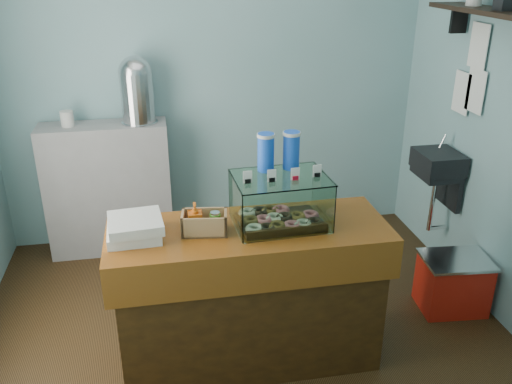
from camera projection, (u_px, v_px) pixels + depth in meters
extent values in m
plane|color=black|center=(243.00, 330.00, 3.65)|extent=(3.50, 3.50, 0.00)
cube|color=#709FA3|center=(212.00, 77.00, 4.44)|extent=(3.50, 0.04, 2.80)
cube|color=#709FA3|center=(316.00, 266.00, 1.73)|extent=(3.50, 0.04, 2.80)
cube|color=black|center=(438.00, 162.00, 4.05)|extent=(0.30, 0.35, 0.15)
cube|color=black|center=(450.00, 185.00, 4.15)|extent=(0.04, 0.30, 0.35)
cylinder|color=silver|center=(443.00, 142.00, 4.10)|extent=(0.02, 0.02, 0.12)
cylinder|color=silver|center=(432.00, 204.00, 4.19)|extent=(0.04, 0.04, 0.45)
cube|color=black|center=(485.00, 10.00, 3.39)|extent=(0.25, 1.00, 0.03)
cube|color=black|center=(459.00, 20.00, 3.80)|extent=(0.12, 0.03, 0.18)
cube|color=white|center=(476.00, 91.00, 3.76)|extent=(0.01, 0.21, 0.30)
cube|color=white|center=(462.00, 93.00, 3.94)|extent=(0.01, 0.21, 0.30)
cube|color=white|center=(479.00, 46.00, 3.69)|extent=(0.01, 0.21, 0.30)
cube|color=#45270D|center=(249.00, 299.00, 3.25)|extent=(1.50, 0.56, 0.84)
cube|color=#50220A|center=(249.00, 233.00, 3.07)|extent=(1.60, 0.60, 0.06)
cube|color=#50220A|center=(258.00, 277.00, 2.87)|extent=(1.60, 0.04, 0.18)
cube|color=gray|center=(109.00, 189.00, 4.46)|extent=(1.00, 0.32, 1.10)
cube|color=#341F0F|center=(280.00, 222.00, 3.11)|extent=(0.48, 0.35, 0.02)
torus|color=silver|center=(255.00, 229.00, 2.97)|extent=(0.10, 0.10, 0.03)
torus|color=black|center=(267.00, 228.00, 2.99)|extent=(0.10, 0.10, 0.03)
torus|color=brown|center=(279.00, 226.00, 3.00)|extent=(0.10, 0.10, 0.03)
torus|color=#D66475|center=(291.00, 225.00, 3.02)|extent=(0.10, 0.10, 0.03)
torus|color=silver|center=(303.00, 224.00, 3.03)|extent=(0.10, 0.10, 0.03)
torus|color=black|center=(314.00, 222.00, 3.04)|extent=(0.10, 0.10, 0.03)
torus|color=brown|center=(251.00, 221.00, 3.06)|extent=(0.10, 0.10, 0.03)
torus|color=#D66475|center=(263.00, 219.00, 3.08)|extent=(0.10, 0.10, 0.03)
torus|color=silver|center=(274.00, 218.00, 3.09)|extent=(0.10, 0.10, 0.03)
torus|color=black|center=(286.00, 217.00, 3.11)|extent=(0.10, 0.10, 0.03)
torus|color=brown|center=(297.00, 216.00, 3.12)|extent=(0.10, 0.10, 0.03)
torus|color=#D66475|center=(308.00, 214.00, 3.14)|extent=(0.10, 0.10, 0.03)
torus|color=silver|center=(247.00, 213.00, 3.16)|extent=(0.10, 0.10, 0.03)
torus|color=black|center=(258.00, 212.00, 3.17)|extent=(0.10, 0.10, 0.03)
torus|color=brown|center=(269.00, 210.00, 3.19)|extent=(0.10, 0.10, 0.03)
torus|color=#D66475|center=(281.00, 209.00, 3.20)|extent=(0.10, 0.10, 0.03)
cube|color=white|center=(290.00, 215.00, 2.89)|extent=(0.51, 0.03, 0.28)
cube|color=white|center=(272.00, 188.00, 3.23)|extent=(0.51, 0.03, 0.28)
cube|color=white|center=(236.00, 206.00, 3.01)|extent=(0.02, 0.37, 0.28)
cube|color=white|center=(323.00, 197.00, 3.11)|extent=(0.02, 0.37, 0.28)
cube|color=white|center=(281.00, 178.00, 3.00)|extent=(0.55, 0.41, 0.01)
cube|color=white|center=(248.00, 178.00, 2.90)|extent=(0.05, 0.01, 0.07)
cube|color=black|center=(248.00, 182.00, 2.91)|extent=(0.03, 0.02, 0.02)
cube|color=white|center=(272.00, 175.00, 2.93)|extent=(0.05, 0.01, 0.07)
cube|color=black|center=(272.00, 179.00, 2.94)|extent=(0.03, 0.02, 0.02)
cube|color=white|center=(295.00, 173.00, 2.96)|extent=(0.05, 0.01, 0.07)
cube|color=#B60E23|center=(295.00, 177.00, 2.97)|extent=(0.03, 0.02, 0.02)
cube|color=white|center=(318.00, 171.00, 2.99)|extent=(0.05, 0.01, 0.07)
cube|color=black|center=(318.00, 175.00, 2.99)|extent=(0.03, 0.02, 0.02)
cylinder|color=blue|center=(266.00, 152.00, 3.05)|extent=(0.09, 0.09, 0.22)
cylinder|color=silver|center=(266.00, 135.00, 3.01)|extent=(0.10, 0.10, 0.02)
cylinder|color=blue|center=(291.00, 150.00, 3.08)|extent=(0.09, 0.09, 0.22)
cylinder|color=silver|center=(292.00, 133.00, 3.04)|extent=(0.10, 0.10, 0.02)
cube|color=tan|center=(205.00, 231.00, 3.01)|extent=(0.27, 0.18, 0.01)
cube|color=tan|center=(204.00, 228.00, 2.93)|extent=(0.25, 0.05, 0.12)
cube|color=tan|center=(205.00, 217.00, 3.05)|extent=(0.25, 0.05, 0.12)
cube|color=tan|center=(183.00, 223.00, 2.98)|extent=(0.03, 0.15, 0.12)
cube|color=tan|center=(226.00, 222.00, 2.99)|extent=(0.03, 0.15, 0.12)
imported|color=#C25612|center=(195.00, 217.00, 2.97)|extent=(0.09, 0.09, 0.17)
cylinder|color=#3F8C26|center=(215.00, 222.00, 2.99)|extent=(0.06, 0.06, 0.10)
cylinder|color=silver|center=(215.00, 213.00, 2.97)|extent=(0.05, 0.05, 0.01)
cube|color=silver|center=(134.00, 232.00, 2.96)|extent=(0.30, 0.30, 0.06)
cube|color=silver|center=(135.00, 223.00, 2.93)|extent=(0.31, 0.31, 0.06)
cylinder|color=silver|center=(140.00, 122.00, 4.29)|extent=(0.29, 0.29, 0.01)
cylinder|color=silver|center=(137.00, 97.00, 4.21)|extent=(0.25, 0.25, 0.39)
sphere|color=silver|center=(135.00, 72.00, 4.13)|extent=(0.25, 0.25, 0.25)
cube|color=red|center=(453.00, 285.00, 3.81)|extent=(0.46, 0.36, 0.38)
cube|color=silver|center=(457.00, 260.00, 3.73)|extent=(0.49, 0.39, 0.02)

